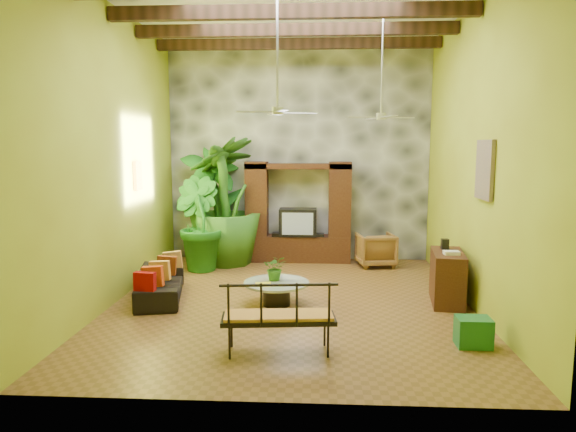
# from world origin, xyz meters

# --- Properties ---
(ground) EXTENTS (7.00, 7.00, 0.00)m
(ground) POSITION_xyz_m (0.00, 0.00, 0.00)
(ground) COLOR brown
(ground) RESTS_ON ground
(back_wall) EXTENTS (6.00, 0.02, 5.00)m
(back_wall) POSITION_xyz_m (0.00, 3.50, 2.50)
(back_wall) COLOR olive
(back_wall) RESTS_ON ground
(left_wall) EXTENTS (0.02, 7.00, 5.00)m
(left_wall) POSITION_xyz_m (-3.00, 0.00, 2.50)
(left_wall) COLOR olive
(left_wall) RESTS_ON ground
(right_wall) EXTENTS (0.02, 7.00, 5.00)m
(right_wall) POSITION_xyz_m (3.00, 0.00, 2.50)
(right_wall) COLOR olive
(right_wall) RESTS_ON ground
(stone_accent_wall) EXTENTS (5.98, 0.10, 4.98)m
(stone_accent_wall) POSITION_xyz_m (0.00, 3.44, 2.50)
(stone_accent_wall) COLOR #393D41
(stone_accent_wall) RESTS_ON ground
(ceiling_beams) EXTENTS (5.95, 5.36, 0.22)m
(ceiling_beams) POSITION_xyz_m (0.00, 0.00, 4.78)
(ceiling_beams) COLOR black
(ceiling_beams) RESTS_ON ceiling
(entertainment_center) EXTENTS (2.40, 0.55, 2.30)m
(entertainment_center) POSITION_xyz_m (0.00, 3.14, 0.97)
(entertainment_center) COLOR black
(entertainment_center) RESTS_ON ground
(ceiling_fan_front) EXTENTS (1.28, 1.28, 1.86)m
(ceiling_fan_front) POSITION_xyz_m (-0.20, -0.40, 3.40)
(ceiling_fan_front) COLOR silver
(ceiling_fan_front) RESTS_ON ceiling
(ceiling_fan_back) EXTENTS (1.28, 1.28, 1.86)m
(ceiling_fan_back) POSITION_xyz_m (1.60, 1.20, 3.40)
(ceiling_fan_back) COLOR silver
(ceiling_fan_back) RESTS_ON ceiling
(wall_art_mask) EXTENTS (0.06, 0.32, 0.55)m
(wall_art_mask) POSITION_xyz_m (-2.96, 1.00, 2.10)
(wall_art_mask) COLOR yellow
(wall_art_mask) RESTS_ON left_wall
(wall_art_painting) EXTENTS (0.06, 0.70, 0.90)m
(wall_art_painting) POSITION_xyz_m (2.96, -0.60, 2.30)
(wall_art_painting) COLOR #235281
(wall_art_painting) RESTS_ON right_wall
(sofa) EXTENTS (1.07, 1.93, 0.53)m
(sofa) POSITION_xyz_m (-2.30, 0.06, 0.27)
(sofa) COLOR black
(sofa) RESTS_ON ground
(wicker_armchair) EXTENTS (0.90, 0.92, 0.74)m
(wicker_armchair) POSITION_xyz_m (1.75, 2.76, 0.37)
(wicker_armchair) COLOR olive
(wicker_armchair) RESTS_ON ground
(tall_plant_a) EXTENTS (1.73, 1.52, 2.75)m
(tall_plant_a) POSITION_xyz_m (-1.95, 3.15, 1.38)
(tall_plant_a) COLOR #1E6B1C
(tall_plant_a) RESTS_ON ground
(tall_plant_b) EXTENTS (1.43, 1.40, 2.02)m
(tall_plant_b) POSITION_xyz_m (-2.12, 2.19, 1.01)
(tall_plant_b) COLOR #1C641A
(tall_plant_b) RESTS_ON ground
(tall_plant_c) EXTENTS (2.16, 2.16, 2.85)m
(tall_plant_c) POSITION_xyz_m (-1.63, 2.82, 1.43)
(tall_plant_c) COLOR #2C671B
(tall_plant_c) RESTS_ON ground
(coffee_table) EXTENTS (1.10, 1.10, 0.40)m
(coffee_table) POSITION_xyz_m (-0.24, -0.20, 0.26)
(coffee_table) COLOR black
(coffee_table) RESTS_ON ground
(centerpiece_plant) EXTENTS (0.39, 0.34, 0.43)m
(centerpiece_plant) POSITION_xyz_m (-0.27, -0.09, 0.61)
(centerpiece_plant) COLOR #2C631A
(centerpiece_plant) RESTS_ON coffee_table
(yellow_tray) EXTENTS (0.28, 0.21, 0.03)m
(yellow_tray) POSITION_xyz_m (-0.44, -0.41, 0.41)
(yellow_tray) COLOR yellow
(yellow_tray) RESTS_ON coffee_table
(iron_bench) EXTENTS (1.50, 0.67, 0.57)m
(iron_bench) POSITION_xyz_m (-0.06, -2.26, 0.54)
(iron_bench) COLOR black
(iron_bench) RESTS_ON ground
(side_console) EXTENTS (0.64, 1.16, 0.88)m
(side_console) POSITION_xyz_m (2.65, 0.09, 0.44)
(side_console) COLOR #391912
(side_console) RESTS_ON ground
(green_bin) EXTENTS (0.45, 0.34, 0.39)m
(green_bin) POSITION_xyz_m (2.53, -1.84, 0.20)
(green_bin) COLOR #1F7632
(green_bin) RESTS_ON ground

